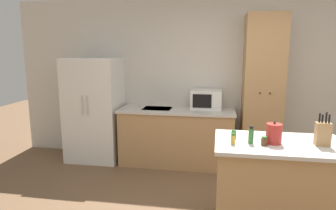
{
  "coord_description": "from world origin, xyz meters",
  "views": [
    {
      "loc": [
        -0.2,
        -2.54,
        1.8
      ],
      "look_at": [
        -0.87,
        1.4,
        1.05
      ],
      "focal_mm": 32.0,
      "sensor_mm": 36.0,
      "label": 1
    }
  ],
  "objects_px": {
    "refrigerator": "(95,110)",
    "spice_bottle_amber_oil": "(264,141)",
    "spice_bottle_short_red": "(251,135)",
    "spice_bottle_tall_dark": "(234,134)",
    "pantry_cabinet": "(262,93)",
    "spice_bottle_green_herb": "(233,139)",
    "microwave": "(206,99)",
    "knife_block": "(323,134)",
    "kettle": "(274,134)"
  },
  "relations": [
    {
      "from": "microwave",
      "to": "knife_block",
      "type": "bearing_deg",
      "value": -57.64
    },
    {
      "from": "microwave",
      "to": "spice_bottle_tall_dark",
      "type": "relative_size",
      "value": 5.71
    },
    {
      "from": "spice_bottle_tall_dark",
      "to": "spice_bottle_amber_oil",
      "type": "height_order",
      "value": "same"
    },
    {
      "from": "spice_bottle_amber_oil",
      "to": "microwave",
      "type": "bearing_deg",
      "value": 108.15
    },
    {
      "from": "spice_bottle_amber_oil",
      "to": "spice_bottle_green_herb",
      "type": "xyz_separation_m",
      "value": [
        -0.28,
        -0.02,
        0.01
      ]
    },
    {
      "from": "microwave",
      "to": "spice_bottle_amber_oil",
      "type": "height_order",
      "value": "microwave"
    },
    {
      "from": "microwave",
      "to": "spice_bottle_short_red",
      "type": "bearing_deg",
      "value": -74.86
    },
    {
      "from": "microwave",
      "to": "spice_bottle_amber_oil",
      "type": "xyz_separation_m",
      "value": [
        0.61,
        -1.87,
        -0.07
      ]
    },
    {
      "from": "refrigerator",
      "to": "spice_bottle_short_red",
      "type": "relative_size",
      "value": 9.73
    },
    {
      "from": "refrigerator",
      "to": "knife_block",
      "type": "bearing_deg",
      "value": -29.56
    },
    {
      "from": "knife_block",
      "to": "spice_bottle_amber_oil",
      "type": "relative_size",
      "value": 3.89
    },
    {
      "from": "spice_bottle_green_herb",
      "to": "kettle",
      "type": "distance_m",
      "value": 0.39
    },
    {
      "from": "spice_bottle_short_red",
      "to": "microwave",
      "type": "bearing_deg",
      "value": 105.14
    },
    {
      "from": "refrigerator",
      "to": "spice_bottle_short_red",
      "type": "distance_m",
      "value": 2.87
    },
    {
      "from": "spice_bottle_amber_oil",
      "to": "spice_bottle_tall_dark",
      "type": "bearing_deg",
      "value": 145.78
    },
    {
      "from": "refrigerator",
      "to": "pantry_cabinet",
      "type": "bearing_deg",
      "value": 1.38
    },
    {
      "from": "microwave",
      "to": "refrigerator",
      "type": "bearing_deg",
      "value": -175.92
    },
    {
      "from": "spice_bottle_tall_dark",
      "to": "kettle",
      "type": "distance_m",
      "value": 0.38
    },
    {
      "from": "refrigerator",
      "to": "spice_bottle_amber_oil",
      "type": "relative_size",
      "value": 20.39
    },
    {
      "from": "microwave",
      "to": "spice_bottle_short_red",
      "type": "relative_size",
      "value": 2.76
    },
    {
      "from": "microwave",
      "to": "spice_bottle_tall_dark",
      "type": "height_order",
      "value": "microwave"
    },
    {
      "from": "knife_block",
      "to": "spice_bottle_tall_dark",
      "type": "xyz_separation_m",
      "value": [
        -0.79,
        0.1,
        -0.07
      ]
    },
    {
      "from": "spice_bottle_short_red",
      "to": "spice_bottle_green_herb",
      "type": "height_order",
      "value": "spice_bottle_short_red"
    },
    {
      "from": "microwave",
      "to": "kettle",
      "type": "xyz_separation_m",
      "value": [
        0.71,
        -1.8,
        -0.01
      ]
    },
    {
      "from": "spice_bottle_green_herb",
      "to": "refrigerator",
      "type": "bearing_deg",
      "value": 140.38
    },
    {
      "from": "kettle",
      "to": "microwave",
      "type": "bearing_deg",
      "value": 111.42
    },
    {
      "from": "microwave",
      "to": "kettle",
      "type": "bearing_deg",
      "value": -68.58
    },
    {
      "from": "refrigerator",
      "to": "knife_block",
      "type": "xyz_separation_m",
      "value": [
        2.94,
        -1.67,
        0.21
      ]
    },
    {
      "from": "microwave",
      "to": "knife_block",
      "type": "distance_m",
      "value": 2.12
    },
    {
      "from": "knife_block",
      "to": "spice_bottle_tall_dark",
      "type": "relative_size",
      "value": 3.85
    },
    {
      "from": "refrigerator",
      "to": "pantry_cabinet",
      "type": "distance_m",
      "value": 2.64
    },
    {
      "from": "spice_bottle_tall_dark",
      "to": "kettle",
      "type": "height_order",
      "value": "kettle"
    },
    {
      "from": "refrigerator",
      "to": "spice_bottle_green_herb",
      "type": "bearing_deg",
      "value": -39.62
    },
    {
      "from": "spice_bottle_tall_dark",
      "to": "spice_bottle_amber_oil",
      "type": "bearing_deg",
      "value": -34.22
    },
    {
      "from": "microwave",
      "to": "spice_bottle_amber_oil",
      "type": "relative_size",
      "value": 5.78
    },
    {
      "from": "kettle",
      "to": "spice_bottle_amber_oil",
      "type": "bearing_deg",
      "value": -142.58
    },
    {
      "from": "pantry_cabinet",
      "to": "kettle",
      "type": "xyz_separation_m",
      "value": [
        -0.12,
        -1.74,
        -0.13
      ]
    },
    {
      "from": "microwave",
      "to": "spice_bottle_short_red",
      "type": "distance_m",
      "value": 1.9
    },
    {
      "from": "pantry_cabinet",
      "to": "spice_bottle_tall_dark",
      "type": "xyz_separation_m",
      "value": [
        -0.48,
        -1.63,
        -0.19
      ]
    },
    {
      "from": "pantry_cabinet",
      "to": "knife_block",
      "type": "relative_size",
      "value": 7.26
    },
    {
      "from": "pantry_cabinet",
      "to": "spice_bottle_green_herb",
      "type": "distance_m",
      "value": 1.9
    },
    {
      "from": "spice_bottle_tall_dark",
      "to": "microwave",
      "type": "bearing_deg",
      "value": 101.56
    },
    {
      "from": "pantry_cabinet",
      "to": "spice_bottle_green_herb",
      "type": "bearing_deg",
      "value": -105.09
    },
    {
      "from": "spice_bottle_short_red",
      "to": "spice_bottle_amber_oil",
      "type": "height_order",
      "value": "spice_bottle_short_red"
    },
    {
      "from": "pantry_cabinet",
      "to": "spice_bottle_green_herb",
      "type": "xyz_separation_m",
      "value": [
        -0.49,
        -1.83,
        -0.17
      ]
    },
    {
      "from": "pantry_cabinet",
      "to": "microwave",
      "type": "height_order",
      "value": "pantry_cabinet"
    },
    {
      "from": "refrigerator",
      "to": "microwave",
      "type": "xyz_separation_m",
      "value": [
        1.8,
        0.13,
        0.2
      ]
    },
    {
      "from": "pantry_cabinet",
      "to": "knife_block",
      "type": "xyz_separation_m",
      "value": [
        0.31,
        -1.73,
        -0.11
      ]
    },
    {
      "from": "spice_bottle_tall_dark",
      "to": "spice_bottle_amber_oil",
      "type": "relative_size",
      "value": 1.01
    },
    {
      "from": "kettle",
      "to": "refrigerator",
      "type": "bearing_deg",
      "value": 146.26
    }
  ]
}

